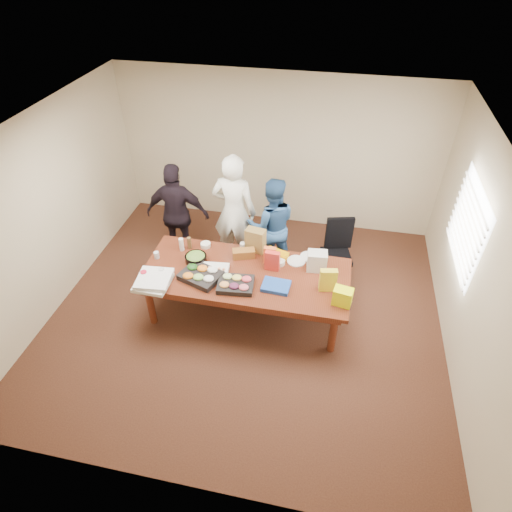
% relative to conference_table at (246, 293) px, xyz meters
% --- Properties ---
extents(floor, '(5.50, 5.00, 0.02)m').
position_rel_conference_table_xyz_m(floor, '(0.00, 0.00, -0.39)').
color(floor, '#47301E').
rests_on(floor, ground).
extents(ceiling, '(5.50, 5.00, 0.02)m').
position_rel_conference_table_xyz_m(ceiling, '(0.00, 0.00, 2.33)').
color(ceiling, white).
rests_on(ceiling, wall_back).
extents(wall_back, '(5.50, 0.04, 2.70)m').
position_rel_conference_table_xyz_m(wall_back, '(0.00, 2.50, 0.98)').
color(wall_back, beige).
rests_on(wall_back, floor).
extents(wall_front, '(5.50, 0.04, 2.70)m').
position_rel_conference_table_xyz_m(wall_front, '(0.00, -2.50, 0.98)').
color(wall_front, beige).
rests_on(wall_front, floor).
extents(wall_left, '(0.04, 5.00, 2.70)m').
position_rel_conference_table_xyz_m(wall_left, '(-2.75, 0.00, 0.98)').
color(wall_left, beige).
rests_on(wall_left, floor).
extents(wall_right, '(0.04, 5.00, 2.70)m').
position_rel_conference_table_xyz_m(wall_right, '(2.75, 0.00, 0.98)').
color(wall_right, beige).
rests_on(wall_right, floor).
extents(window_panel, '(0.03, 1.40, 1.10)m').
position_rel_conference_table_xyz_m(window_panel, '(2.72, 0.60, 1.12)').
color(window_panel, white).
rests_on(window_panel, wall_right).
extents(window_blinds, '(0.04, 1.36, 1.00)m').
position_rel_conference_table_xyz_m(window_blinds, '(2.68, 0.60, 1.12)').
color(window_blinds, beige).
rests_on(window_blinds, wall_right).
extents(conference_table, '(2.80, 1.20, 0.75)m').
position_rel_conference_table_xyz_m(conference_table, '(0.00, 0.00, 0.00)').
color(conference_table, '#4C1C0F').
rests_on(conference_table, floor).
extents(office_chair, '(0.61, 0.61, 0.98)m').
position_rel_conference_table_xyz_m(office_chair, '(1.19, 0.99, 0.12)').
color(office_chair, black).
rests_on(office_chair, floor).
extents(person_center, '(0.72, 0.50, 1.91)m').
position_rel_conference_table_xyz_m(person_center, '(-0.43, 1.13, 0.58)').
color(person_center, white).
rests_on(person_center, floor).
extents(person_right, '(0.89, 0.77, 1.59)m').
position_rel_conference_table_xyz_m(person_right, '(0.16, 1.12, 0.42)').
color(person_right, '#2A5183').
rests_on(person_right, floor).
extents(person_left, '(1.02, 0.48, 1.70)m').
position_rel_conference_table_xyz_m(person_left, '(-1.33, 1.05, 0.47)').
color(person_left, black).
rests_on(person_left, floor).
extents(veggie_tray, '(0.61, 0.55, 0.08)m').
position_rel_conference_table_xyz_m(veggie_tray, '(-0.56, -0.21, 0.41)').
color(veggie_tray, black).
rests_on(veggie_tray, conference_table).
extents(fruit_tray, '(0.50, 0.41, 0.07)m').
position_rel_conference_table_xyz_m(fruit_tray, '(-0.07, -0.28, 0.41)').
color(fruit_tray, black).
rests_on(fruit_tray, conference_table).
extents(sheet_cake, '(0.40, 0.32, 0.06)m').
position_rel_conference_table_xyz_m(sheet_cake, '(-0.41, -0.07, 0.41)').
color(sheet_cake, white).
rests_on(sheet_cake, conference_table).
extents(salad_bowl, '(0.37, 0.37, 0.10)m').
position_rel_conference_table_xyz_m(salad_bowl, '(-0.73, 0.11, 0.42)').
color(salad_bowl, black).
rests_on(salad_bowl, conference_table).
extents(chip_bag_blue, '(0.37, 0.29, 0.05)m').
position_rel_conference_table_xyz_m(chip_bag_blue, '(0.45, -0.20, 0.40)').
color(chip_bag_blue, '#1C47A5').
rests_on(chip_bag_blue, conference_table).
extents(chip_bag_red, '(0.20, 0.09, 0.29)m').
position_rel_conference_table_xyz_m(chip_bag_red, '(0.34, 0.16, 0.52)').
color(chip_bag_red, red).
rests_on(chip_bag_red, conference_table).
extents(chip_bag_yellow, '(0.23, 0.13, 0.32)m').
position_rel_conference_table_xyz_m(chip_bag_yellow, '(1.10, -0.10, 0.54)').
color(chip_bag_yellow, yellow).
rests_on(chip_bag_yellow, conference_table).
extents(chip_bag_orange, '(0.17, 0.08, 0.26)m').
position_rel_conference_table_xyz_m(chip_bag_orange, '(0.28, 0.29, 0.50)').
color(chip_bag_orange, orange).
rests_on(chip_bag_orange, conference_table).
extents(mayo_jar, '(0.10, 0.10, 0.12)m').
position_rel_conference_table_xyz_m(mayo_jar, '(-0.15, 0.49, 0.44)').
color(mayo_jar, white).
rests_on(mayo_jar, conference_table).
extents(mustard_bottle, '(0.07, 0.07, 0.19)m').
position_rel_conference_table_xyz_m(mustard_bottle, '(0.27, 0.39, 0.47)').
color(mustard_bottle, '#DEAF01').
rests_on(mustard_bottle, conference_table).
extents(dressing_bottle, '(0.08, 0.08, 0.19)m').
position_rel_conference_table_xyz_m(dressing_bottle, '(-0.91, 0.37, 0.47)').
color(dressing_bottle, brown).
rests_on(dressing_bottle, conference_table).
extents(ranch_bottle, '(0.07, 0.07, 0.20)m').
position_rel_conference_table_xyz_m(ranch_bottle, '(-1.01, 0.31, 0.47)').
color(ranch_bottle, silver).
rests_on(ranch_bottle, conference_table).
extents(banana_bunch, '(0.28, 0.22, 0.08)m').
position_rel_conference_table_xyz_m(banana_bunch, '(0.39, 0.44, 0.42)').
color(banana_bunch, '#D79300').
rests_on(banana_bunch, conference_table).
extents(bread_loaf, '(0.34, 0.23, 0.12)m').
position_rel_conference_table_xyz_m(bread_loaf, '(-0.10, 0.34, 0.44)').
color(bread_loaf, brown).
rests_on(bread_loaf, conference_table).
extents(kraft_bag, '(0.30, 0.21, 0.36)m').
position_rel_conference_table_xyz_m(kraft_bag, '(0.03, 0.52, 0.55)').
color(kraft_bag, olive).
rests_on(kraft_bag, conference_table).
extents(red_cup, '(0.10, 0.10, 0.11)m').
position_rel_conference_table_xyz_m(red_cup, '(-1.30, -0.37, 0.43)').
color(red_cup, red).
rests_on(red_cup, conference_table).
extents(clear_cup_a, '(0.10, 0.10, 0.11)m').
position_rel_conference_table_xyz_m(clear_cup_a, '(-1.09, -0.26, 0.43)').
color(clear_cup_a, silver).
rests_on(clear_cup_a, conference_table).
extents(clear_cup_b, '(0.08, 0.08, 0.10)m').
position_rel_conference_table_xyz_m(clear_cup_b, '(-1.30, 0.07, 0.42)').
color(clear_cup_b, silver).
rests_on(clear_cup_b, conference_table).
extents(pizza_box_lower, '(0.44, 0.44, 0.05)m').
position_rel_conference_table_xyz_m(pizza_box_lower, '(-1.14, -0.46, 0.40)').
color(pizza_box_lower, silver).
rests_on(pizza_box_lower, conference_table).
extents(pizza_box_upper, '(0.47, 0.47, 0.05)m').
position_rel_conference_table_xyz_m(pizza_box_upper, '(-1.13, -0.43, 0.45)').
color(pizza_box_upper, white).
rests_on(pizza_box_upper, pizza_box_lower).
extents(plate_a, '(0.29, 0.29, 0.01)m').
position_rel_conference_table_xyz_m(plate_a, '(0.64, 0.39, 0.38)').
color(plate_a, silver).
rests_on(plate_a, conference_table).
extents(plate_b, '(0.25, 0.25, 0.01)m').
position_rel_conference_table_xyz_m(plate_b, '(0.80, 0.52, 0.38)').
color(plate_b, silver).
rests_on(plate_b, conference_table).
extents(dip_bowl_a, '(0.18, 0.18, 0.06)m').
position_rel_conference_table_xyz_m(dip_bowl_a, '(0.42, 0.29, 0.41)').
color(dip_bowl_a, white).
rests_on(dip_bowl_a, conference_table).
extents(dip_bowl_b, '(0.16, 0.16, 0.06)m').
position_rel_conference_table_xyz_m(dip_bowl_b, '(-0.70, 0.46, 0.40)').
color(dip_bowl_b, white).
rests_on(dip_bowl_b, conference_table).
extents(grocery_bag_white, '(0.28, 0.21, 0.28)m').
position_rel_conference_table_xyz_m(grocery_bag_white, '(0.93, 0.28, 0.52)').
color(grocery_bag_white, silver).
rests_on(grocery_bag_white, conference_table).
extents(grocery_bag_yellow, '(0.26, 0.20, 0.23)m').
position_rel_conference_table_xyz_m(grocery_bag_yellow, '(1.30, -0.32, 0.49)').
color(grocery_bag_yellow, '#F5FF05').
rests_on(grocery_bag_yellow, conference_table).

